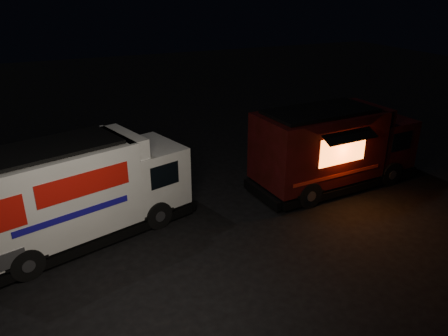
% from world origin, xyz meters
% --- Properties ---
extents(ground, '(80.00, 80.00, 0.00)m').
position_xyz_m(ground, '(0.00, 0.00, 0.00)').
color(ground, black).
rests_on(ground, ground).
extents(white_truck, '(7.80, 4.51, 3.35)m').
position_xyz_m(white_truck, '(-3.52, 1.64, 1.67)').
color(white_truck, silver).
rests_on(white_truck, ground).
extents(red_truck, '(7.31, 3.11, 3.33)m').
position_xyz_m(red_truck, '(6.44, 1.64, 1.66)').
color(red_truck, '#3E0B0E').
rests_on(red_truck, ground).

